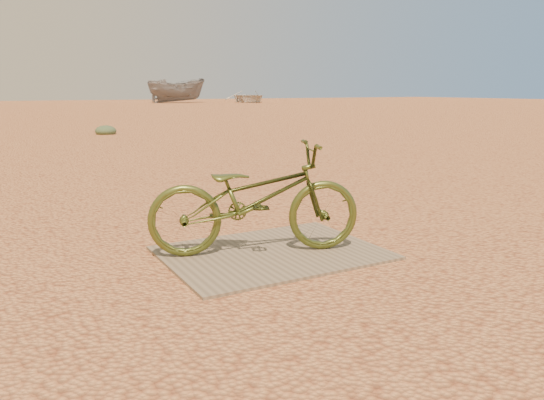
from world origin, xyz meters
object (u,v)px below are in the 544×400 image
boat_far_right (249,96)px  boat_mid_right (177,90)px  plywood_board (272,253)px  bicycle (255,198)px

boat_far_right → boat_mid_right: bearing=173.4°
plywood_board → boat_mid_right: 46.72m
boat_mid_right → boat_far_right: 6.73m
plywood_board → bicycle: (-0.12, 0.05, 0.44)m
bicycle → boat_mid_right: (14.69, 44.32, 0.66)m
bicycle → plywood_board: bearing=-95.1°
plywood_board → boat_far_right: boat_far_right is taller
plywood_board → boat_mid_right: size_ratio=0.29×
plywood_board → bicycle: bearing=156.1°
bicycle → boat_far_right: bearing=-7.6°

